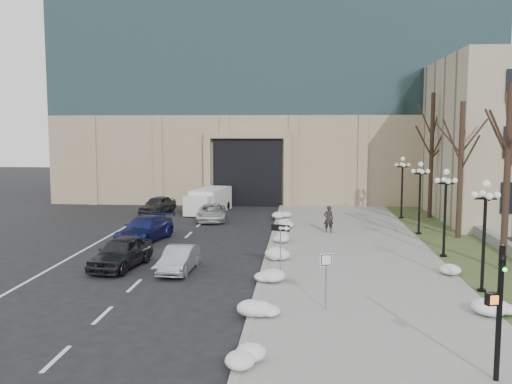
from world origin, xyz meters
The scene contains 32 objects.
ground centered at (0.00, 0.00, 0.00)m, with size 160.00×160.00×0.00m, color black.
sidewalk centered at (3.50, 14.00, 0.06)m, with size 9.00×40.00×0.12m, color gray.
curb centered at (-1.00, 14.00, 0.07)m, with size 0.30×40.00×0.14m, color gray.
grass_strip centered at (10.00, 14.00, 0.05)m, with size 4.00×40.00×0.10m, color #384522.
stone_wall centered at (12.00, 16.00, 0.35)m, with size 0.50×30.00×0.70m, color gray.
office_tower centered at (-2.01, 43.58, 18.49)m, with size 40.00×24.70×36.00m.
car_a centered at (-8.08, 9.09, 0.77)m, with size 1.82×4.52×1.54m, color black.
car_b centered at (-5.06, 8.57, 0.61)m, with size 1.30×3.71×1.22m, color #989B9F.
car_c centered at (-8.76, 15.83, 0.74)m, with size 2.08×5.11×1.48m, color navy.
car_d centered at (-5.93, 23.75, 0.63)m, with size 2.09×4.53×1.26m, color silver.
car_e centered at (-10.81, 26.93, 0.71)m, with size 1.69×4.19×1.43m, color #323237.
pedestrian centered at (2.53, 18.99, 1.00)m, with size 0.64×0.42×1.76m, color black.
box_truck centered at (-6.82, 27.98, 0.93)m, with size 3.12×6.30×1.91m.
one_way_sign centered at (-0.03, 7.81, 2.05)m, with size 0.91×0.42×2.48m.
keep_sign centered at (1.71, 2.99, 1.66)m, with size 0.48×0.17×2.25m.
traffic_signal centered at (6.00, -2.71, 1.89)m, with size 0.65×0.86×3.82m.
snow_clump_a centered at (-0.69, -2.38, 0.30)m, with size 1.10×1.60×0.36m, color white.
snow_clump_b centered at (-0.71, 2.42, 0.30)m, with size 1.10×1.60×0.36m, color white.
snow_clump_c centered at (-0.64, 7.01, 0.30)m, with size 1.10×1.60×0.36m, color white.
snow_clump_d centered at (-0.45, 11.19, 0.30)m, with size 1.10×1.60×0.36m, color white.
snow_clump_e centered at (-0.60, 15.51, 0.30)m, with size 1.10×1.60×0.36m, color white.
snow_clump_f centered at (-0.41, 20.80, 0.30)m, with size 1.10×1.60×0.36m, color white.
snow_clump_g centered at (-0.64, 24.78, 0.30)m, with size 1.10×1.60×0.36m, color white.
snow_clump_h centered at (7.87, 3.09, 0.30)m, with size 1.10×1.60×0.36m, color white.
snow_clump_i centered at (7.89, 9.11, 0.30)m, with size 1.10×1.60×0.36m, color white.
lamppost_a centered at (8.30, 6.00, 3.07)m, with size 1.18×1.18×4.76m.
lamppost_b centered at (8.30, 12.50, 3.07)m, with size 1.18×1.18×4.76m.
lamppost_c centered at (8.30, 19.00, 3.07)m, with size 1.18×1.18×4.76m.
lamppost_d centered at (8.30, 25.50, 3.07)m, with size 1.18×1.18×4.76m.
tree_near centered at (10.50, 10.00, 5.83)m, with size 3.20×3.20×9.00m.
tree_mid centered at (10.50, 18.00, 5.50)m, with size 3.20×3.20×8.50m.
tree_far centered at (10.50, 26.00, 6.15)m, with size 3.20×3.20×9.50m.
Camera 1 is at (0.78, -17.83, 6.86)m, focal length 40.00 mm.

